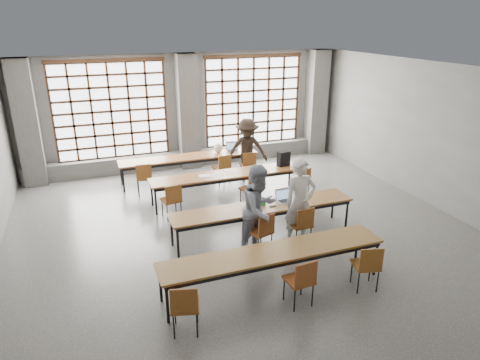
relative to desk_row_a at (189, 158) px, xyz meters
name	(u,v)px	position (x,y,z in m)	size (l,w,h in m)	color
floor	(250,240)	(0.31, -3.99, -0.66)	(11.00, 11.00, 0.00)	#494947
ceiling	(251,73)	(0.31, -3.99, 2.84)	(11.00, 11.00, 0.00)	silver
wall_back	(186,110)	(0.31, 1.51, 1.09)	(10.00, 10.00, 0.00)	#61615E
wall_right	(445,139)	(5.31, -3.99, 1.09)	(11.00, 11.00, 0.00)	#61615E
column_left	(27,124)	(-4.19, 1.23, 1.09)	(0.60, 0.55, 3.50)	#52524F
column_mid	(188,112)	(0.31, 1.23, 1.09)	(0.60, 0.55, 3.50)	#52524F
column_right	(316,103)	(4.81, 1.23, 1.09)	(0.60, 0.55, 3.50)	#52524F
window_left	(111,111)	(-1.94, 1.44, 1.24)	(3.32, 0.12, 3.00)	white
window_right	(253,101)	(2.56, 1.44, 1.24)	(3.32, 0.12, 3.00)	white
sill_ledge	(189,158)	(0.31, 1.31, -0.41)	(9.80, 0.35, 0.50)	#52524F
desk_row_a	(189,158)	(0.00, 0.00, 0.00)	(4.00, 0.70, 0.73)	brown
desk_row_b	(228,176)	(0.57, -1.76, 0.00)	(4.00, 0.70, 0.73)	brown
desk_row_c	(263,209)	(0.62, -3.95, 0.00)	(4.00, 0.70, 0.73)	brown
desk_row_d	(274,254)	(0.05, -5.74, 0.00)	(4.00, 0.70, 0.73)	brown
chair_back_left	(144,175)	(-1.40, -0.63, -0.13)	(0.44, 0.45, 0.88)	brown
chair_back_mid	(223,166)	(0.81, -0.63, -0.13)	(0.49, 0.49, 0.88)	brown
chair_back_right	(248,163)	(1.59, -0.63, -0.13)	(0.46, 0.47, 0.88)	brown
chair_mid_left	(172,198)	(-1.01, -2.39, -0.13)	(0.48, 0.49, 0.88)	brown
chair_mid_centre	(252,187)	(1.00, -2.39, -0.13)	(0.52, 0.52, 0.88)	brown
chair_mid_right	(301,180)	(2.37, -2.39, -0.13)	(0.43, 0.43, 0.88)	brown
chair_front_left	(263,229)	(0.34, -4.58, -0.13)	(0.52, 0.52, 0.88)	maroon
chair_front_right	(302,222)	(1.22, -4.58, -0.13)	(0.44, 0.45, 0.88)	maroon
chair_near_left	(185,304)	(-1.67, -6.37, -0.13)	(0.52, 0.52, 0.88)	brown
chair_near_mid	(302,278)	(0.25, -6.37, -0.13)	(0.45, 0.45, 0.88)	brown
chair_near_right	(368,263)	(1.53, -6.37, -0.13)	(0.51, 0.51, 0.88)	brown
student_male	(300,202)	(1.22, -4.45, 0.26)	(0.68, 0.44, 1.86)	silver
student_female	(259,209)	(0.32, -4.45, 0.25)	(0.89, 0.70, 1.84)	#172147
student_back	(247,150)	(1.60, -0.50, 0.24)	(1.16, 0.67, 1.80)	black
laptop_front	(284,198)	(1.16, -3.84, 0.13)	(0.38, 0.33, 0.26)	#A9A9AD
laptop_back	(232,148)	(1.36, 0.11, 0.13)	(0.41, 0.36, 0.26)	#AEAEB2
mouse	(303,199)	(1.57, -3.97, 0.08)	(0.10, 0.06, 0.04)	white
green_box	(260,203)	(0.57, -3.87, 0.11)	(0.25, 0.09, 0.09)	#2C8640
phone	(273,206)	(0.80, -4.05, 0.07)	(0.13, 0.06, 0.01)	black
paper_sheet_a	(205,175)	(-0.03, -1.71, 0.07)	(0.30, 0.21, 0.00)	white
paper_sheet_b	(217,175)	(0.27, -1.81, 0.07)	(0.30, 0.21, 0.00)	white
paper_sheet_c	(231,173)	(0.67, -1.76, 0.07)	(0.30, 0.21, 0.00)	white
backpack	(283,159)	(2.17, -1.71, 0.27)	(0.32, 0.20, 0.40)	black
plastic_bag	(218,148)	(0.90, 0.05, 0.21)	(0.26, 0.21, 0.29)	white
red_pouch	(185,303)	(-1.65, -6.29, -0.16)	(0.20, 0.08, 0.06)	#B22E15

